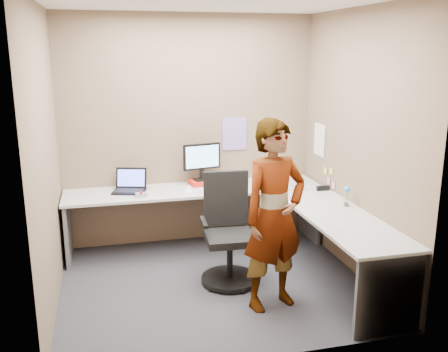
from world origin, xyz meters
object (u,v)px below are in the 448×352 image
object	(u,v)px
monitor	(202,159)
office_chair	(229,239)
person	(274,216)
desk	(246,213)

from	to	relation	value
monitor	office_chair	world-z (taller)	monitor
monitor	person	size ratio (longest dim) A/B	0.26
desk	person	bearing A→B (deg)	-90.36
desk	person	size ratio (longest dim) A/B	1.73
monitor	office_chair	size ratio (longest dim) A/B	0.42
monitor	office_chair	xyz separation A→B (m)	(0.05, -1.08, -0.60)
person	office_chair	bearing A→B (deg)	98.02
desk	person	xyz separation A→B (m)	(-0.01, -0.91, 0.28)
desk	office_chair	xyz separation A→B (m)	(-0.27, -0.32, -0.14)
monitor	office_chair	distance (m)	1.24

